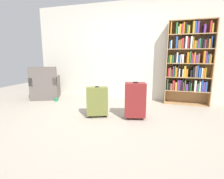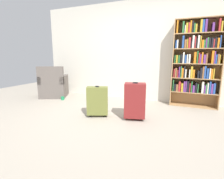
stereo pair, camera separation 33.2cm
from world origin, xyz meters
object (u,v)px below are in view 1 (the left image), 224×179
bookshelf (188,61)px  suitcase_dark_red (135,100)px  armchair (46,87)px  suitcase_olive (97,101)px  mug (56,100)px

bookshelf → suitcase_dark_red: size_ratio=2.81×
armchair → suitcase_olive: 2.21m
suitcase_olive → mug: bearing=152.1°
bookshelf → suitcase_olive: (-1.73, -1.54, -0.73)m
mug → suitcase_olive: (1.50, -0.79, 0.27)m
bookshelf → suitcase_dark_red: bookshelf is taller
armchair → bookshelf: bearing=8.2°
armchair → suitcase_dark_red: (2.68, -0.87, 0.05)m
armchair → mug: size_ratio=7.81×
suitcase_olive → armchair: bearing=153.0°
mug → bookshelf: bearing=13.0°
armchair → mug: bearing=-24.1°
suitcase_dark_red → suitcase_olive: (-0.71, -0.13, -0.05)m
bookshelf → armchair: bearing=-171.8°
armchair → mug: armchair is taller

